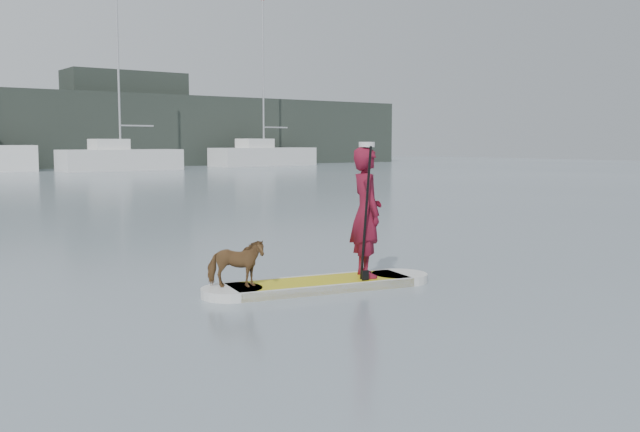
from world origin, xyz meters
TOP-DOWN VIEW (x-y plane):
  - ground at (0.00, 0.00)m, footprint 140.00×140.00m
  - paddleboard at (0.69, 1.96)m, footprint 3.24×1.32m
  - paddler at (1.38, 1.82)m, footprint 0.65×0.77m
  - white_cap at (1.38, 1.82)m, footprint 0.22×0.22m
  - dog at (-0.48, 2.21)m, footprint 0.81×0.69m
  - paddle at (1.17, 1.58)m, footprint 0.10×0.30m
  - sailboat_e at (13.57, 43.90)m, footprint 8.64×3.08m
  - sailboat_f at (27.46, 47.00)m, footprint 9.98×3.96m
  - shore_building_east at (18.00, 54.00)m, footprint 10.00×4.00m

SIDE VIEW (x-z plane):
  - ground at x=0.00m, z-range 0.00..0.00m
  - paddleboard at x=0.69m, z-range 0.00..0.12m
  - dog at x=-0.48m, z-range 0.12..0.75m
  - paddle at x=1.17m, z-range -0.20..1.80m
  - sailboat_e at x=13.57m, z-range -5.31..7.08m
  - sailboat_f at x=27.46m, z-range -6.29..8.25m
  - paddler at x=1.38m, z-range 0.12..1.93m
  - white_cap at x=1.38m, z-range 1.93..2.00m
  - shore_building_east at x=18.00m, z-range 0.00..8.00m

